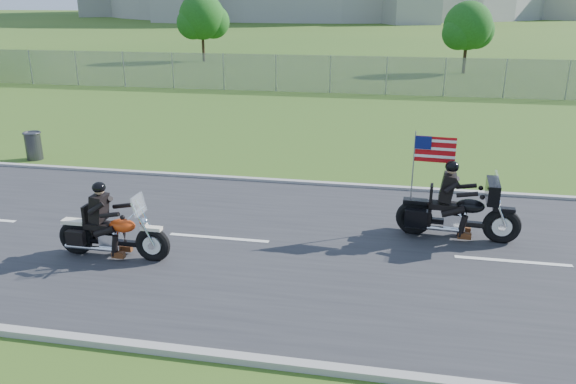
# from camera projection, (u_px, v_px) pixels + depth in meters

# --- Properties ---
(ground) EXTENTS (420.00, 420.00, 0.00)m
(ground) POSITION_uv_depth(u_px,v_px,m) (311.00, 247.00, 11.70)
(ground) COLOR #264B17
(ground) RESTS_ON ground
(road) EXTENTS (120.00, 8.00, 0.04)m
(road) POSITION_uv_depth(u_px,v_px,m) (311.00, 246.00, 11.70)
(road) COLOR #28282B
(road) RESTS_ON ground
(curb_north) EXTENTS (120.00, 0.18, 0.12)m
(curb_north) POSITION_uv_depth(u_px,v_px,m) (333.00, 185.00, 15.44)
(curb_north) COLOR #9E9B93
(curb_north) RESTS_ON ground
(curb_south) EXTENTS (120.00, 0.18, 0.12)m
(curb_south) POSITION_uv_depth(u_px,v_px,m) (268.00, 362.00, 7.93)
(curb_south) COLOR #9E9B93
(curb_south) RESTS_ON ground
(fence) EXTENTS (60.00, 0.03, 2.00)m
(fence) POSITION_uv_depth(u_px,v_px,m) (276.00, 73.00, 30.82)
(fence) COLOR gray
(fence) RESTS_ON ground
(tree_fence_near) EXTENTS (3.52, 3.28, 4.75)m
(tree_fence_near) POSITION_uv_depth(u_px,v_px,m) (468.00, 28.00, 37.52)
(tree_fence_near) COLOR #382316
(tree_fence_near) RESTS_ON ground
(tree_fence_mid) EXTENTS (3.96, 3.69, 5.30)m
(tree_fence_mid) POSITION_uv_depth(u_px,v_px,m) (203.00, 19.00, 44.68)
(tree_fence_mid) COLOR #382316
(tree_fence_mid) RESTS_ON ground
(motorcycle_lead) EXTENTS (2.37, 0.57, 1.60)m
(motorcycle_lead) POSITION_uv_depth(u_px,v_px,m) (111.00, 235.00, 11.05)
(motorcycle_lead) COLOR black
(motorcycle_lead) RESTS_ON ground
(motorcycle_follow) EXTENTS (2.59, 0.86, 2.16)m
(motorcycle_follow) POSITION_uv_depth(u_px,v_px,m) (457.00, 213.00, 11.90)
(motorcycle_follow) COLOR black
(motorcycle_follow) RESTS_ON ground
(trash_can) EXTENTS (0.59, 0.59, 0.87)m
(trash_can) POSITION_uv_depth(u_px,v_px,m) (34.00, 146.00, 17.91)
(trash_can) COLOR #323237
(trash_can) RESTS_ON ground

